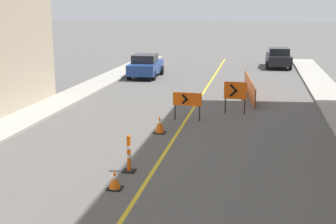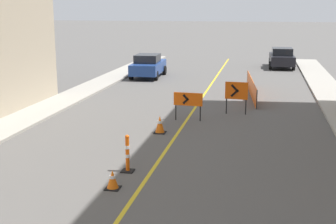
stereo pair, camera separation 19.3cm
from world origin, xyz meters
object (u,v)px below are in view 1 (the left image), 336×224
object	(u,v)px
arrow_barricade_secondary	(235,92)
parked_car_curb_mid	(279,58)
traffic_cone_fourth	(160,124)
parked_car_curb_near	(146,66)
traffic_cone_third	(115,180)
arrow_barricade_primary	(187,100)
delineator_post_rear	(129,156)

from	to	relation	value
arrow_barricade_secondary	parked_car_curb_mid	distance (m)	17.24
traffic_cone_fourth	parked_car_curb_near	distance (m)	14.50
traffic_cone_fourth	arrow_barricade_secondary	distance (m)	4.75
traffic_cone_third	parked_car_curb_near	size ratio (longest dim) A/B	0.12
arrow_barricade_primary	arrow_barricade_secondary	xyz separation A→B (m)	(1.95, 1.64, 0.14)
traffic_cone_fourth	parked_car_curb_near	size ratio (longest dim) A/B	0.16
traffic_cone_third	delineator_post_rear	xyz separation A→B (m)	(0.02, 1.38, 0.23)
traffic_cone_fourth	parked_car_curb_near	xyz separation A→B (m)	(-3.91, 13.96, 0.46)
delineator_post_rear	parked_car_curb_mid	size ratio (longest dim) A/B	0.26
delineator_post_rear	parked_car_curb_near	size ratio (longest dim) A/B	0.26
arrow_barricade_primary	delineator_post_rear	bearing A→B (deg)	-93.27
parked_car_curb_near	parked_car_curb_mid	world-z (taller)	same
traffic_cone_third	traffic_cone_fourth	distance (m)	5.80
traffic_cone_fourth	arrow_barricade_primary	size ratio (longest dim) A/B	0.55
delineator_post_rear	arrow_barricade_secondary	xyz separation A→B (m)	(2.71, 8.27, 0.54)
arrow_barricade_secondary	parked_car_curb_near	bearing A→B (deg)	127.06
arrow_barricade_primary	parked_car_curb_mid	distance (m)	19.22
traffic_cone_third	arrow_barricade_secondary	bearing A→B (deg)	74.19
parked_car_curb_near	parked_car_curb_mid	size ratio (longest dim) A/B	1.00
parked_car_curb_mid	delineator_post_rear	bearing A→B (deg)	-103.42
delineator_post_rear	parked_car_curb_near	xyz separation A→B (m)	(-3.90, 18.38, 0.31)
arrow_barricade_primary	arrow_barricade_secondary	world-z (taller)	arrow_barricade_secondary
arrow_barricade_secondary	parked_car_curb_near	xyz separation A→B (m)	(-6.61, 10.12, -0.23)
arrow_barricade_secondary	parked_car_curb_mid	size ratio (longest dim) A/B	0.34
traffic_cone_third	arrow_barricade_primary	bearing A→B (deg)	84.46
arrow_barricade_secondary	parked_car_curb_mid	xyz separation A→B (m)	(2.57, 17.05, -0.23)
arrow_barricade_primary	parked_car_curb_near	distance (m)	12.65
traffic_cone_third	arrow_barricade_secondary	distance (m)	10.05
arrow_barricade_secondary	traffic_cone_fourth	bearing A→B (deg)	-121.25
delineator_post_rear	parked_car_curb_mid	bearing A→B (deg)	78.22
arrow_barricade_primary	parked_car_curb_near	xyz separation A→B (m)	(-4.66, 11.76, -0.08)
arrow_barricade_primary	arrow_barricade_secondary	bearing A→B (deg)	43.23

